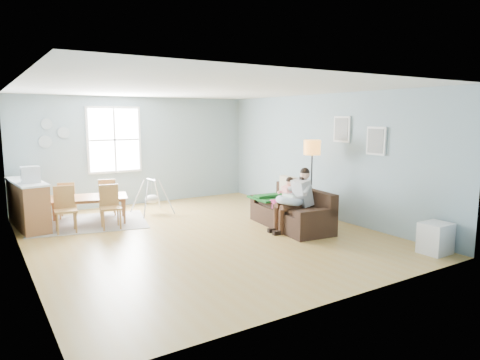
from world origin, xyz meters
TOP-DOWN VIEW (x-y plane):
  - room at (0.00, 0.00)m, footprint 8.40×9.40m
  - window at (-0.60, 3.46)m, footprint 1.32×0.08m
  - pictures at (2.97, -1.05)m, footprint 0.05×1.34m
  - wall_plates at (-2.00, 3.47)m, footprint 0.67×0.02m
  - sofa at (1.82, -0.47)m, footprint 1.05×2.03m
  - green_throw at (1.81, 0.19)m, footprint 0.93×0.82m
  - beige_pillow at (2.07, 0.02)m, footprint 0.14×0.48m
  - father at (1.66, -0.73)m, footprint 0.88×0.44m
  - nursing_pillow at (1.52, -0.71)m, footprint 0.55×0.53m
  - infant at (1.52, -0.68)m, footprint 0.14×0.34m
  - toddler at (1.76, -0.28)m, footprint 0.53×0.32m
  - floor_lamp at (2.45, -0.28)m, footprint 0.35×0.35m
  - storage_cube at (2.69, -3.02)m, footprint 0.46×0.41m
  - rug at (-1.60, 2.06)m, footprint 2.61×2.18m
  - dining_table at (-1.60, 2.06)m, footprint 1.74×1.23m
  - chair_sw at (-2.13, 1.60)m, footprint 0.44×0.44m
  - chair_se at (-1.32, 1.42)m, footprint 0.44×0.44m
  - chair_nw at (-1.89, 2.71)m, footprint 0.46×0.46m
  - chair_ne at (-1.08, 2.53)m, footprint 0.45×0.45m
  - counter at (-2.70, 2.32)m, footprint 0.67×1.75m
  - monitor at (-2.65, 2.00)m, footprint 0.34×0.32m
  - baby_swing at (-0.15, 2.21)m, footprint 0.82×0.83m

SIDE VIEW (x-z plane):
  - rug at x=-1.60m, z-range 0.00..0.01m
  - storage_cube at x=2.69m, z-range 0.00..0.51m
  - dining_table at x=-1.60m, z-range 0.00..0.55m
  - sofa at x=1.82m, z-range -0.12..0.67m
  - baby_swing at x=-0.15m, z-range -0.04..0.76m
  - chair_nw at x=-1.89m, z-range 0.04..0.85m
  - chair_ne at x=-1.08m, z-range 0.05..0.89m
  - counter at x=-2.70m, z-range 0.01..0.96m
  - chair_se at x=-1.32m, z-range 0.05..0.92m
  - chair_sw at x=-2.13m, z-range 0.06..0.94m
  - green_throw at x=1.81m, z-range 0.48..0.52m
  - nursing_pillow at x=1.52m, z-range 0.51..0.72m
  - father at x=1.66m, z-range 0.04..1.28m
  - toddler at x=1.76m, z-range 0.27..1.07m
  - infant at x=1.52m, z-range 0.62..0.75m
  - beige_pillow at x=2.07m, z-range 0.48..0.95m
  - monitor at x=-2.65m, z-range 0.95..1.27m
  - floor_lamp at x=2.45m, z-range 0.57..2.29m
  - window at x=-0.60m, z-range 0.84..2.46m
  - wall_plates at x=-2.00m, z-range 1.50..2.16m
  - pictures at x=2.97m, z-range 1.48..2.22m
  - room at x=0.00m, z-range 0.47..4.37m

